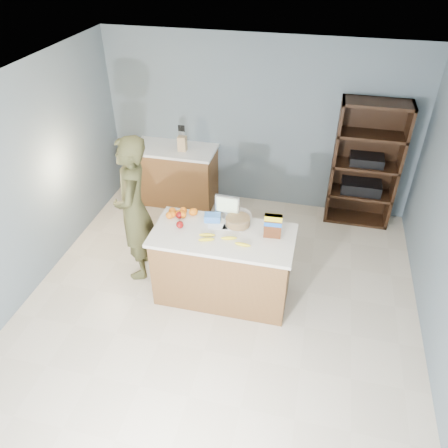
% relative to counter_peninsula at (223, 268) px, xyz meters
% --- Properties ---
extents(floor, '(4.50, 5.00, 0.02)m').
position_rel_counter_peninsula_xyz_m(floor, '(0.00, -0.30, -0.42)').
color(floor, beige).
rests_on(floor, ground).
extents(walls, '(4.52, 5.02, 2.51)m').
position_rel_counter_peninsula_xyz_m(walls, '(0.00, -0.30, 1.24)').
color(walls, slate).
rests_on(walls, ground).
extents(counter_peninsula, '(1.56, 0.76, 0.90)m').
position_rel_counter_peninsula_xyz_m(counter_peninsula, '(0.00, 0.00, 0.00)').
color(counter_peninsula, brown).
rests_on(counter_peninsula, ground).
extents(back_cabinet, '(1.24, 0.62, 0.90)m').
position_rel_counter_peninsula_xyz_m(back_cabinet, '(-1.20, 1.90, 0.04)').
color(back_cabinet, brown).
rests_on(back_cabinet, ground).
extents(shelving_unit, '(0.90, 0.40, 1.80)m').
position_rel_counter_peninsula_xyz_m(shelving_unit, '(1.55, 2.05, 0.45)').
color(shelving_unit, black).
rests_on(shelving_unit, ground).
extents(person, '(0.61, 0.76, 1.83)m').
position_rel_counter_peninsula_xyz_m(person, '(-1.12, 0.20, 0.50)').
color(person, '#3F3E20').
rests_on(person, ground).
extents(knife_block, '(0.12, 0.10, 0.31)m').
position_rel_counter_peninsula_xyz_m(knife_block, '(-1.05, 1.85, 0.60)').
color(knife_block, tan).
rests_on(knife_block, back_cabinet).
extents(envelopes, '(0.40, 0.16, 0.00)m').
position_rel_counter_peninsula_xyz_m(envelopes, '(-0.00, 0.12, 0.49)').
color(envelopes, white).
rests_on(envelopes, counter_peninsula).
extents(bananas, '(0.58, 0.17, 0.04)m').
position_rel_counter_peninsula_xyz_m(bananas, '(0.01, -0.12, 0.50)').
color(bananas, yellow).
rests_on(bananas, counter_peninsula).
extents(apples, '(0.15, 0.26, 0.08)m').
position_rel_counter_peninsula_xyz_m(apples, '(-0.52, 0.09, 0.53)').
color(apples, maroon).
rests_on(apples, counter_peninsula).
extents(oranges, '(0.34, 0.22, 0.09)m').
position_rel_counter_peninsula_xyz_m(oranges, '(-0.55, 0.23, 0.53)').
color(oranges, orange).
rests_on(oranges, counter_peninsula).
extents(blue_carton, '(0.20, 0.15, 0.08)m').
position_rel_counter_peninsula_xyz_m(blue_carton, '(-0.18, 0.22, 0.52)').
color(blue_carton, blue).
rests_on(blue_carton, counter_peninsula).
extents(salad_bowl, '(0.30, 0.30, 0.13)m').
position_rel_counter_peninsula_xyz_m(salad_bowl, '(0.12, 0.21, 0.54)').
color(salad_bowl, '#267219').
rests_on(salad_bowl, counter_peninsula).
extents(tv, '(0.28, 0.12, 0.28)m').
position_rel_counter_peninsula_xyz_m(tv, '(-0.03, 0.32, 0.64)').
color(tv, silver).
rests_on(tv, counter_peninsula).
extents(cereal_box, '(0.19, 0.08, 0.28)m').
position_rel_counter_peninsula_xyz_m(cereal_box, '(0.52, 0.08, 0.65)').
color(cereal_box, '#592B14').
rests_on(cereal_box, counter_peninsula).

